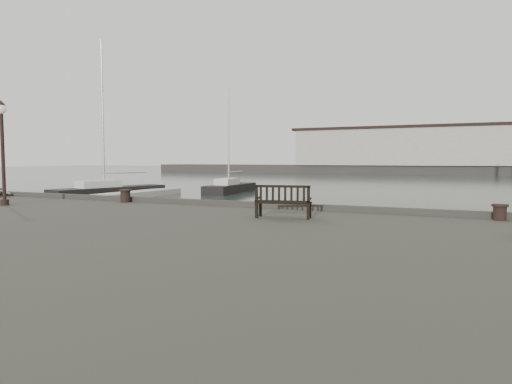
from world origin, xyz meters
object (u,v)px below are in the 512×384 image
bollard_right (500,212)px  yacht_b (110,193)px  yacht_d (230,190)px  bench (283,208)px  bollard_left (125,196)px  lamp_post (2,138)px

bollard_right → yacht_b: yacht_b is taller
bollard_right → yacht_b: size_ratio=0.03×
yacht_b → yacht_d: yacht_b is taller
bench → yacht_b: bearing=130.1°
yacht_d → bench: bearing=-64.1°
bollard_left → yacht_d: size_ratio=0.04×
yacht_b → bench: bearing=-25.7°
lamp_post → yacht_d: size_ratio=0.34×
bollard_left → bollard_right: (12.41, 0.00, -0.03)m
yacht_d → bollard_right: bearing=-54.6°
yacht_b → bollard_left: bearing=-32.9°
lamp_post → yacht_d: 29.24m
bollard_left → yacht_d: (-9.13, 25.67, -1.56)m
lamp_post → bollard_left: bearing=41.8°
lamp_post → yacht_b: bearing=124.2°
bollard_left → yacht_b: (-16.65, 17.35, -1.55)m
lamp_post → bollard_right: bearing=9.9°
lamp_post → yacht_d: bearing=102.1°
lamp_post → yacht_b: (-13.63, 20.05, -3.64)m
bollard_right → lamp_post: bearing=-170.1°
bollard_left → yacht_b: size_ratio=0.03×
yacht_b → yacht_d: bearing=61.1°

